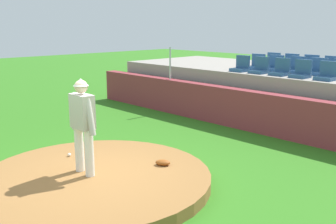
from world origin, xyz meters
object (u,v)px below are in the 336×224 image
object	(u,v)px
stadium_chair_5	(256,64)
stadium_chair_6	(275,66)
stadium_chair_2	(281,70)
stadium_chair_3	(301,72)
stadium_chair_4	(327,74)
stadium_chair_13	(331,67)
stadium_chair_0	(241,66)
stadium_chair_12	(310,66)
stadium_chair_7	(296,68)
stadium_chair_8	(318,70)
pitcher	(83,119)
stadium_chair_1	(260,68)
stadium_chair_10	(272,63)
stadium_chair_11	(290,64)
baseball	(69,155)
fielding_glove	(163,163)

from	to	relation	value
stadium_chair_5	stadium_chair_6	xyz separation A→B (m)	(0.69, -0.00, 0.00)
stadium_chair_6	stadium_chair_2	bearing A→B (deg)	129.89
stadium_chair_3	stadium_chair_4	bearing A→B (deg)	-178.41
stadium_chair_13	stadium_chair_4	bearing A→B (deg)	111.40
stadium_chair_0	stadium_chair_3	world-z (taller)	same
stadium_chair_5	stadium_chair_12	world-z (taller)	same
stadium_chair_13	stadium_chair_0	bearing A→B (deg)	41.34
stadium_chair_7	stadium_chair_13	world-z (taller)	same
stadium_chair_2	stadium_chair_8	size ratio (longest dim) A/B	1.00
stadium_chair_2	pitcher	bearing A→B (deg)	88.69
stadium_chair_1	stadium_chair_10	bearing A→B (deg)	-68.98
stadium_chair_1	stadium_chair_11	bearing A→B (deg)	-90.53
stadium_chair_6	stadium_chair_10	world-z (taller)	same
stadium_chair_1	stadium_chair_6	size ratio (longest dim) A/B	1.00
baseball	stadium_chair_1	distance (m)	6.47
fielding_glove	stadium_chair_3	size ratio (longest dim) A/B	0.60
stadium_chair_0	stadium_chair_5	xyz separation A→B (m)	(-0.02, 0.90, 0.00)
baseball	stadium_chair_12	world-z (taller)	stadium_chair_12
stadium_chair_4	stadium_chair_7	distance (m)	1.66
fielding_glove	stadium_chair_0	bearing A→B (deg)	76.69
stadium_chair_1	stadium_chair_12	xyz separation A→B (m)	(0.70, 1.79, 0.00)
pitcher	stadium_chair_4	xyz separation A→B (m)	(1.54, 6.56, 0.41)
pitcher	fielding_glove	bearing A→B (deg)	63.53
baseball	stadium_chair_0	size ratio (longest dim) A/B	0.15
stadium_chair_3	stadium_chair_11	xyz separation A→B (m)	(-1.36, 1.79, 0.00)
fielding_glove	stadium_chair_7	distance (m)	6.30
stadium_chair_4	stadium_chair_13	world-z (taller)	same
pitcher	stadium_chair_8	world-z (taller)	pitcher
pitcher	stadium_chair_4	world-z (taller)	pitcher
stadium_chair_6	stadium_chair_8	bearing A→B (deg)	179.82
stadium_chair_1	stadium_chair_3	world-z (taller)	same
stadium_chair_8	stadium_chair_3	bearing A→B (deg)	87.51
fielding_glove	stadium_chair_12	size ratio (longest dim) A/B	0.60
stadium_chair_5	stadium_chair_11	distance (m)	1.15
stadium_chair_8	stadium_chair_4	bearing A→B (deg)	127.78
stadium_chair_1	stadium_chair_3	size ratio (longest dim) A/B	1.00
stadium_chair_8	stadium_chair_10	size ratio (longest dim) A/B	1.00
stadium_chair_10	stadium_chair_6	bearing A→B (deg)	126.16
stadium_chair_2	stadium_chair_12	world-z (taller)	same
pitcher	stadium_chair_5	bearing A→B (deg)	100.64
stadium_chair_8	stadium_chair_13	world-z (taller)	same
stadium_chair_0	fielding_glove	bearing A→B (deg)	110.55
stadium_chair_3	baseball	bearing A→B (deg)	73.22
stadium_chair_6	stadium_chair_10	distance (m)	1.13
stadium_chair_0	stadium_chair_6	size ratio (longest dim) A/B	1.00
stadium_chair_2	stadium_chair_12	xyz separation A→B (m)	(-0.00, 1.78, 0.00)
stadium_chair_6	stadium_chair_11	size ratio (longest dim) A/B	1.00
pitcher	stadium_chair_11	bearing A→B (deg)	94.69
stadium_chair_0	stadium_chair_11	distance (m)	1.92
stadium_chair_7	stadium_chair_1	bearing A→B (deg)	52.30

